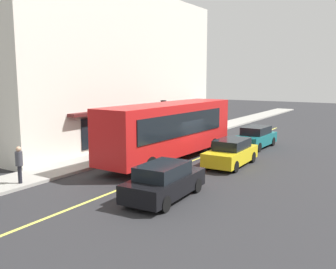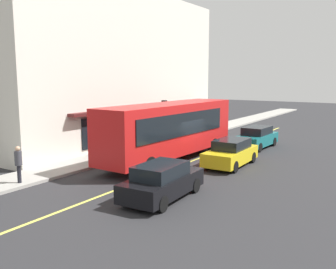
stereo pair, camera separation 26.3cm
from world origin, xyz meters
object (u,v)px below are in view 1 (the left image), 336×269
(car_teal, at_px, (255,137))
(car_yellow, at_px, (231,153))
(bus, at_px, (170,128))
(traffic_light, at_px, (164,111))
(pedestrian_mid_block, at_px, (19,161))
(car_black, at_px, (164,181))

(car_teal, xyz_separation_m, car_yellow, (-6.19, -0.70, 0.00))
(bus, height_order, traffic_light, bus)
(bus, distance_m, traffic_light, 5.59)
(car_teal, relative_size, pedestrian_mid_block, 2.50)
(bus, height_order, car_yellow, bus)
(car_black, bearing_deg, pedestrian_mid_block, 107.33)
(car_black, xyz_separation_m, pedestrian_mid_block, (-2.08, 6.67, 0.46))
(car_yellow, relative_size, pedestrian_mid_block, 2.48)
(car_black, bearing_deg, traffic_light, 32.82)
(pedestrian_mid_block, bearing_deg, traffic_light, 1.40)
(car_teal, bearing_deg, car_black, -177.09)
(traffic_light, distance_m, pedestrian_mid_block, 12.98)
(bus, xyz_separation_m, traffic_light, (4.47, 3.31, 0.55))
(bus, height_order, car_teal, bus)
(car_yellow, height_order, pedestrian_mid_block, pedestrian_mid_block)
(traffic_light, xyz_separation_m, car_teal, (2.47, -6.31, -1.79))
(bus, bearing_deg, traffic_light, 36.56)
(traffic_light, distance_m, car_black, 13.01)
(traffic_light, xyz_separation_m, car_black, (-10.83, -6.98, -1.79))
(car_yellow, xyz_separation_m, pedestrian_mid_block, (-9.19, 6.69, 0.46))
(traffic_light, height_order, car_teal, traffic_light)
(car_yellow, distance_m, pedestrian_mid_block, 11.38)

